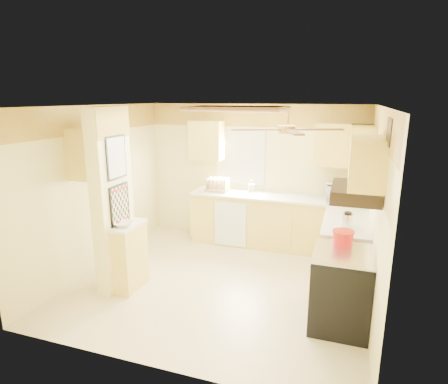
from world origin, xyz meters
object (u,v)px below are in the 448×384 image
(dutch_oven, at_px, (343,238))
(kettle, at_px, (347,220))
(microwave, at_px, (341,193))
(bowl, at_px, (124,224))
(stove, at_px, (341,289))

(dutch_oven, bearing_deg, kettle, 85.84)
(dutch_oven, xyz_separation_m, kettle, (0.04, 0.56, 0.04))
(microwave, xyz_separation_m, dutch_oven, (0.08, -1.92, -0.07))
(microwave, bearing_deg, bowl, 32.18)
(bowl, bearing_deg, kettle, 17.32)
(bowl, xyz_separation_m, dutch_oven, (2.79, 0.33, 0.03))
(dutch_oven, bearing_deg, microwave, 92.31)
(stove, height_order, kettle, kettle)
(microwave, xyz_separation_m, bowl, (-2.71, -2.25, -0.11))
(dutch_oven, bearing_deg, stove, -85.51)
(stove, distance_m, microwave, 2.25)
(stove, height_order, dutch_oven, dutch_oven)
(bowl, xyz_separation_m, kettle, (2.83, 0.88, 0.07))
(stove, relative_size, kettle, 4.25)
(stove, bearing_deg, kettle, 88.43)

